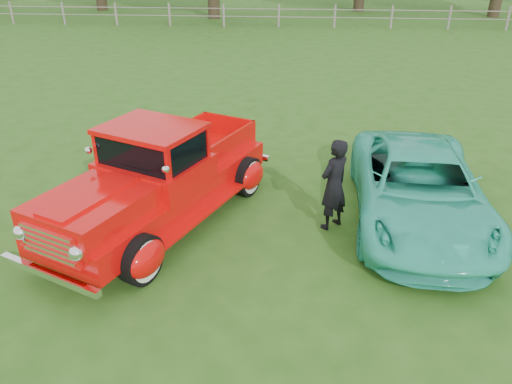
{
  "coord_description": "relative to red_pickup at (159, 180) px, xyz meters",
  "views": [
    {
      "loc": [
        1.01,
        -6.27,
        4.48
      ],
      "look_at": [
        0.42,
        1.2,
        0.62
      ],
      "focal_mm": 35.0,
      "sensor_mm": 36.0,
      "label": 1
    }
  ],
  "objects": [
    {
      "name": "ground",
      "position": [
        1.23,
        -1.17,
        -0.8
      ],
      "size": [
        140.0,
        140.0,
        0.0
      ],
      "primitive_type": "plane",
      "color": "#275015",
      "rests_on": "ground"
    },
    {
      "name": "distant_hills",
      "position": [
        -2.85,
        58.3,
        -5.34
      ],
      "size": [
        116.0,
        60.0,
        18.0
      ],
      "color": "#366425",
      "rests_on": "ground"
    },
    {
      "name": "fence_line",
      "position": [
        1.23,
        20.83,
        -0.19
      ],
      "size": [
        48.0,
        0.12,
        1.2
      ],
      "color": "gray",
      "rests_on": "ground"
    },
    {
      "name": "red_pickup",
      "position": [
        0.0,
        0.0,
        0.0
      ],
      "size": [
        3.61,
        5.27,
        1.78
      ],
      "rotation": [
        0.0,
        0.0,
        -0.41
      ],
      "color": "black",
      "rests_on": "ground"
    },
    {
      "name": "teal_sedan",
      "position": [
        4.42,
        0.36,
        -0.16
      ],
      "size": [
        2.35,
        4.66,
        1.27
      ],
      "primitive_type": "imported",
      "rotation": [
        0.0,
        0.0,
        -0.06
      ],
      "color": "#30C2A2",
      "rests_on": "ground"
    },
    {
      "name": "man",
      "position": [
        2.95,
        0.05,
        0.0
      ],
      "size": [
        0.68,
        0.68,
        1.6
      ],
      "primitive_type": "imported",
      "rotation": [
        0.0,
        0.0,
        3.92
      ],
      "color": "black",
      "rests_on": "ground"
    }
  ]
}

